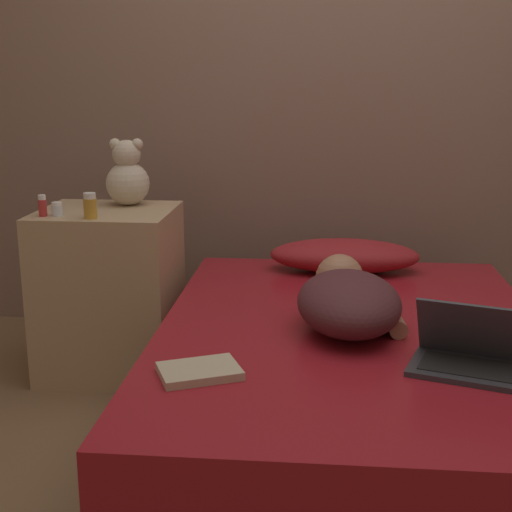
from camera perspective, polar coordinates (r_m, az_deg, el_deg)
name	(u,v)px	position (r m, az deg, el deg)	size (l,w,h in m)	color
ground_plane	(349,439)	(2.59, 7.46, -14.32)	(12.00, 12.00, 0.00)	brown
wall_back	(349,62)	(3.47, 7.47, 15.14)	(8.00, 0.06, 2.60)	#846656
bed	(351,385)	(2.50, 7.61, -10.16)	(1.32, 1.82, 0.42)	#4C331E
nightstand	(110,292)	(3.08, -11.59, -2.80)	(0.55, 0.50, 0.70)	tan
pillow	(344,256)	(3.08, 7.09, 0.03)	(0.64, 0.29, 0.14)	maroon
person_lying	(348,299)	(2.40, 7.39, -3.44)	(0.37, 0.66, 0.19)	#4C2328
laptop	(470,354)	(2.14, 16.73, -7.54)	(0.37, 0.30, 0.20)	#333338
teddy_bear	(128,176)	(3.07, -10.24, 6.29)	(0.18, 0.18, 0.28)	beige
bottle_clear	(57,209)	(2.90, -15.63, 3.63)	(0.04, 0.04, 0.06)	silver
bottle_amber	(90,206)	(2.81, -13.13, 3.91)	(0.05, 0.05, 0.10)	gold
bottle_red	(42,206)	(2.91, -16.72, 3.86)	(0.03, 0.03, 0.08)	#B72D2D
book	(199,371)	(2.03, -4.55, -9.17)	(0.27, 0.23, 0.02)	#C6B793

